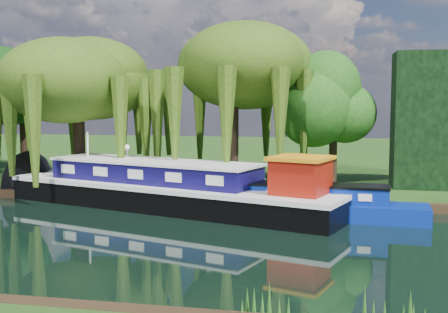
# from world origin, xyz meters

# --- Properties ---
(ground) EXTENTS (120.00, 120.00, 0.00)m
(ground) POSITION_xyz_m (0.00, 0.00, 0.00)
(ground) COLOR black
(far_bank) EXTENTS (120.00, 52.00, 0.45)m
(far_bank) POSITION_xyz_m (0.00, 34.00, 0.23)
(far_bank) COLOR #1B390F
(far_bank) RESTS_ON ground
(dutch_barge) EXTENTS (19.26, 9.89, 3.98)m
(dutch_barge) POSITION_xyz_m (4.33, 6.93, 0.99)
(dutch_barge) COLOR black
(dutch_barge) RESTS_ON ground
(narrowboat) EXTENTS (12.29, 2.87, 1.78)m
(narrowboat) POSITION_xyz_m (10.87, 5.86, 0.63)
(narrowboat) COLOR navy
(narrowboat) RESTS_ON ground
(willow_left) EXTENTS (7.11, 7.11, 8.52)m
(willow_left) POSITION_xyz_m (-2.78, 11.01, 6.63)
(willow_left) COLOR black
(willow_left) RESTS_ON far_bank
(willow_right) EXTENTS (7.44, 7.44, 9.06)m
(willow_right) POSITION_xyz_m (6.58, 12.27, 7.06)
(willow_right) COLOR black
(willow_right) RESTS_ON far_bank
(tree_far_mid) EXTENTS (5.11, 5.11, 8.36)m
(tree_far_mid) POSITION_xyz_m (-10.37, 17.49, 6.22)
(tree_far_mid) COLOR black
(tree_far_mid) RESTS_ON far_bank
(tree_far_right) EXTENTS (4.26, 4.26, 6.98)m
(tree_far_right) POSITION_xyz_m (12.53, 13.77, 5.26)
(tree_far_right) COLOR black
(tree_far_right) RESTS_ON far_bank
(conifer_hedge) EXTENTS (6.00, 3.00, 8.00)m
(conifer_hedge) POSITION_xyz_m (19.00, 14.00, 4.45)
(conifer_hedge) COLOR black
(conifer_hedge) RESTS_ON far_bank
(lamppost) EXTENTS (0.36, 0.36, 2.56)m
(lamppost) POSITION_xyz_m (0.50, 10.50, 2.42)
(lamppost) COLOR silver
(lamppost) RESTS_ON far_bank
(mooring_posts) EXTENTS (19.16, 0.16, 1.00)m
(mooring_posts) POSITION_xyz_m (-0.50, 8.40, 0.95)
(mooring_posts) COLOR silver
(mooring_posts) RESTS_ON far_bank
(reeds_near) EXTENTS (33.70, 1.50, 1.10)m
(reeds_near) POSITION_xyz_m (6.87, -7.57, 0.55)
(reeds_near) COLOR #1D4E15
(reeds_near) RESTS_ON ground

